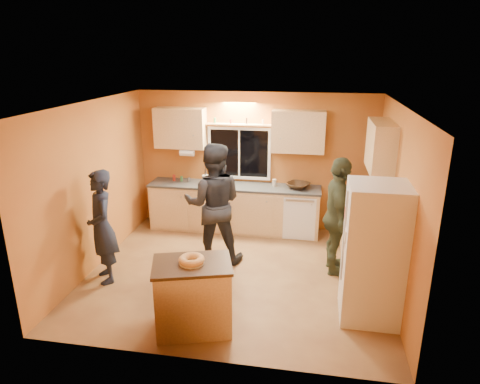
% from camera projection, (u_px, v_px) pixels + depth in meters
% --- Properties ---
extents(ground, '(4.50, 4.50, 0.00)m').
position_uv_depth(ground, '(236.00, 273.00, 6.67)').
color(ground, brown).
rests_on(ground, ground).
extents(room_shell, '(4.54, 4.04, 2.61)m').
position_uv_depth(room_shell, '(248.00, 167.00, 6.52)').
color(room_shell, '#B2702D').
rests_on(room_shell, ground).
extents(back_counter, '(4.23, 0.62, 0.90)m').
position_uv_depth(back_counter, '(253.00, 209.00, 8.11)').
color(back_counter, tan).
rests_on(back_counter, ground).
extents(right_counter, '(0.62, 1.84, 0.90)m').
position_uv_depth(right_counter, '(364.00, 243.00, 6.67)').
color(right_counter, tan).
rests_on(right_counter, ground).
extents(refrigerator, '(0.72, 0.70, 1.80)m').
position_uv_depth(refrigerator, '(373.00, 253.00, 5.33)').
color(refrigerator, silver).
rests_on(refrigerator, ground).
extents(island, '(1.08, 0.88, 0.90)m').
position_uv_depth(island, '(193.00, 296.00, 5.21)').
color(island, tan).
rests_on(island, ground).
extents(bundt_pastry, '(0.31, 0.31, 0.09)m').
position_uv_depth(bundt_pastry, '(192.00, 260.00, 5.05)').
color(bundt_pastry, tan).
rests_on(bundt_pastry, island).
extents(person_left, '(0.70, 0.74, 1.71)m').
position_uv_depth(person_left, '(102.00, 227.00, 6.24)').
color(person_left, black).
rests_on(person_left, ground).
extents(person_center, '(1.05, 0.88, 1.96)m').
position_uv_depth(person_center, '(213.00, 204.00, 6.81)').
color(person_center, black).
rests_on(person_center, ground).
extents(person_right, '(0.52, 1.11, 1.84)m').
position_uv_depth(person_right, '(338.00, 217.00, 6.45)').
color(person_right, '#313823').
rests_on(person_right, ground).
extents(mixing_bowl, '(0.54, 0.54, 0.10)m').
position_uv_depth(mixing_bowl, '(298.00, 185.00, 7.85)').
color(mixing_bowl, black).
rests_on(mixing_bowl, back_counter).
extents(utensil_crock, '(0.14, 0.14, 0.17)m').
position_uv_depth(utensil_crock, '(206.00, 180.00, 8.08)').
color(utensil_crock, beige).
rests_on(utensil_crock, back_counter).
extents(potted_plant, '(0.30, 0.27, 0.27)m').
position_uv_depth(potted_plant, '(371.00, 218.00, 6.10)').
color(potted_plant, gray).
rests_on(potted_plant, right_counter).
extents(red_box, '(0.19, 0.16, 0.07)m').
position_uv_depth(red_box, '(364.00, 197.00, 7.27)').
color(red_box, '#A82919').
rests_on(red_box, right_counter).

